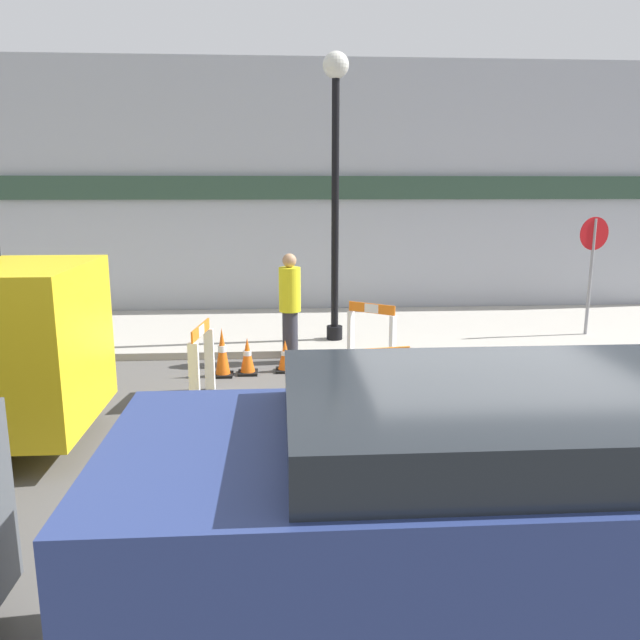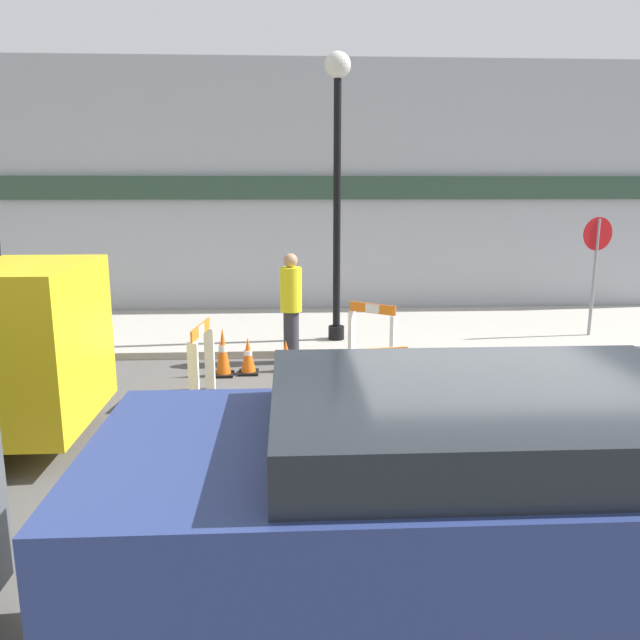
# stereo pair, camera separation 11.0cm
# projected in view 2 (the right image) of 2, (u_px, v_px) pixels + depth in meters

# --- Properties ---
(ground_plane) EXTENTS (60.00, 60.00, 0.00)m
(ground_plane) POSITION_uv_depth(u_px,v_px,m) (479.00, 477.00, 6.18)
(ground_plane) COLOR #565451
(sidewalk_slab) EXTENTS (18.00, 3.73, 0.12)m
(sidewalk_slab) POSITION_uv_depth(u_px,v_px,m) (383.00, 328.00, 12.39)
(sidewalk_slab) COLOR #ADA89E
(sidewalk_slab) RESTS_ON ground_plane
(storefront_facade) EXTENTS (18.00, 0.22, 5.50)m
(storefront_facade) POSITION_uv_depth(u_px,v_px,m) (372.00, 190.00, 13.72)
(storefront_facade) COLOR #A3A8B2
(storefront_facade) RESTS_ON ground_plane
(streetlamp_post) EXTENTS (0.44, 0.44, 4.89)m
(streetlamp_post) POSITION_uv_depth(u_px,v_px,m) (337.00, 159.00, 10.61)
(streetlamp_post) COLOR black
(streetlamp_post) RESTS_ON sidewalk_slab
(stop_sign) EXTENTS (0.59, 0.14, 2.17)m
(stop_sign) POSITION_uv_depth(u_px,v_px,m) (596.00, 257.00, 11.29)
(stop_sign) COLOR gray
(stop_sign) RESTS_ON sidewalk_slab
(barricade_0) EXTENTS (0.98, 0.28, 1.12)m
(barricade_0) POSITION_uv_depth(u_px,v_px,m) (364.00, 394.00, 6.77)
(barricade_0) COLOR white
(barricade_0) RESTS_ON ground_plane
(barricade_1) EXTENTS (0.72, 0.57, 1.06)m
(barricade_1) POSITION_uv_depth(u_px,v_px,m) (372.00, 335.00, 9.68)
(barricade_1) COLOR white
(barricade_1) RESTS_ON ground_plane
(barricade_2) EXTENTS (0.25, 0.88, 1.03)m
(barricade_2) POSITION_uv_depth(u_px,v_px,m) (202.00, 359.00, 8.37)
(barricade_2) COLOR white
(barricade_2) RESTS_ON ground_plane
(traffic_cone_0) EXTENTS (0.30, 0.30, 0.57)m
(traffic_cone_0) POSITION_uv_depth(u_px,v_px,m) (248.00, 356.00, 9.55)
(traffic_cone_0) COLOR black
(traffic_cone_0) RESTS_ON ground_plane
(traffic_cone_1) EXTENTS (0.30, 0.30, 0.62)m
(traffic_cone_1) POSITION_uv_depth(u_px,v_px,m) (407.00, 400.00, 7.53)
(traffic_cone_1) COLOR black
(traffic_cone_1) RESTS_ON ground_plane
(traffic_cone_2) EXTENTS (0.30, 0.30, 0.50)m
(traffic_cone_2) POSITION_uv_depth(u_px,v_px,m) (286.00, 356.00, 9.69)
(traffic_cone_2) COLOR black
(traffic_cone_2) RESTS_ON ground_plane
(traffic_cone_3) EXTENTS (0.30, 0.30, 0.75)m
(traffic_cone_3) POSITION_uv_depth(u_px,v_px,m) (223.00, 353.00, 9.43)
(traffic_cone_3) COLOR black
(traffic_cone_3) RESTS_ON ground_plane
(traffic_cone_4) EXTENTS (0.30, 0.30, 0.48)m
(traffic_cone_4) POSITION_uv_depth(u_px,v_px,m) (227.00, 412.00, 7.33)
(traffic_cone_4) COLOR black
(traffic_cone_4) RESTS_ON ground_plane
(person_worker) EXTENTS (0.41, 0.41, 1.79)m
(person_worker) POSITION_uv_depth(u_px,v_px,m) (291.00, 304.00, 10.04)
(person_worker) COLOR #33333D
(person_worker) RESTS_ON ground_plane
(parked_car_1) EXTENTS (4.22, 1.91, 1.81)m
(parked_car_1) POSITION_uv_depth(u_px,v_px,m) (489.00, 527.00, 3.38)
(parked_car_1) COLOR navy
(parked_car_1) RESTS_ON ground_plane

